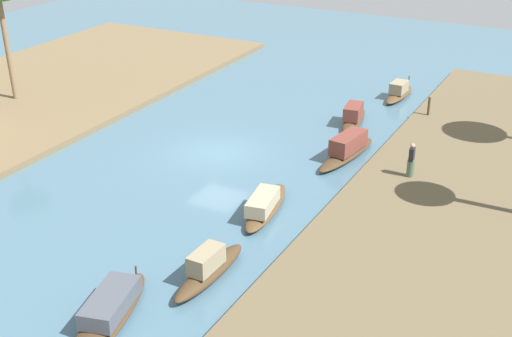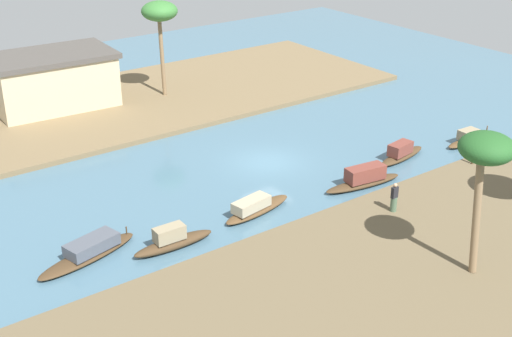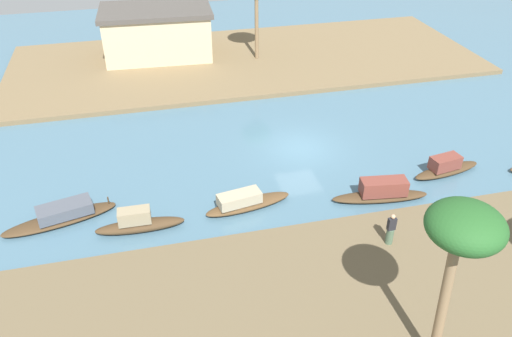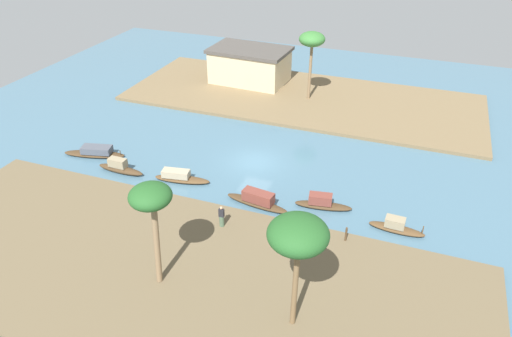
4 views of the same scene
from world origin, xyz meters
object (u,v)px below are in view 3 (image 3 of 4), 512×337
sampan_near_left_bank (245,202)px  palm_tree_left_near (464,233)px  sampan_open_hull (382,192)px  riverside_building (157,32)px  sampan_foreground (139,223)px  sampan_with_red_awning (62,215)px  sampan_midstream (446,167)px  person_on_near_bank (390,231)px

sampan_near_left_bank → palm_tree_left_near: (4.31, -10.31, 5.60)m
sampan_open_hull → riverside_building: riverside_building is taller
sampan_foreground → riverside_building: riverside_building is taller
sampan_with_red_awning → riverside_building: size_ratio=0.61×
sampan_midstream → person_on_near_bank: size_ratio=2.67×
sampan_with_red_awning → palm_tree_left_near: 18.24m
person_on_near_bank → sampan_foreground: bearing=157.4°
person_on_near_bank → palm_tree_left_near: palm_tree_left_near is taller
sampan_open_hull → person_on_near_bank: size_ratio=3.18×
sampan_open_hull → sampan_midstream: sampan_open_hull is taller
sampan_foreground → sampan_midstream: bearing=4.4°
sampan_midstream → palm_tree_left_near: 14.03m
sampan_open_hull → riverside_building: size_ratio=0.56×
sampan_with_red_awning → sampan_open_hull: sampan_open_hull is taller
sampan_with_red_awning → person_on_near_bank: (14.43, -5.51, 0.65)m
sampan_open_hull → riverside_building: 24.59m
sampan_with_red_awning → sampan_midstream: size_ratio=1.30×
sampan_open_hull → sampan_near_left_bank: sampan_open_hull is taller
sampan_with_red_awning → sampan_foreground: bearing=-37.5°
sampan_near_left_bank → person_on_near_bank: bearing=-48.3°
sampan_with_red_awning → sampan_foreground: sampan_foreground is taller
sampan_with_red_awning → riverside_building: riverside_building is taller
sampan_foreground → riverside_building: (2.82, 22.20, 1.87)m
sampan_midstream → sampan_near_left_bank: (-11.43, -0.43, -0.05)m
person_on_near_bank → sampan_open_hull: bearing=67.0°
sampan_foreground → palm_tree_left_near: 14.78m
sampan_foreground → sampan_open_hull: bearing=-0.9°
sampan_foreground → person_on_near_bank: size_ratio=2.63×
sampan_open_hull → sampan_foreground: (-12.17, 0.46, -0.04)m
riverside_building → sampan_midstream: bearing=-53.9°
person_on_near_bank → palm_tree_left_near: size_ratio=0.24×
sampan_foreground → person_on_near_bank: person_on_near_bank is taller
sampan_open_hull → sampan_midstream: (4.51, 1.38, -0.06)m
person_on_near_bank → palm_tree_left_near: 7.79m
palm_tree_left_near → sampan_near_left_bank: bearing=112.7°
sampan_foreground → sampan_near_left_bank: bearing=6.6°
sampan_near_left_bank → sampan_with_red_awning: bearing=163.3°
person_on_near_bank → riverside_building: (-8.05, 26.16, 1.30)m
sampan_with_red_awning → sampan_open_hull: 15.86m
sampan_open_hull → sampan_midstream: bearing=24.8°
sampan_midstream → riverside_building: (-13.86, 21.28, 1.89)m
sampan_midstream → riverside_building: riverside_building is taller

